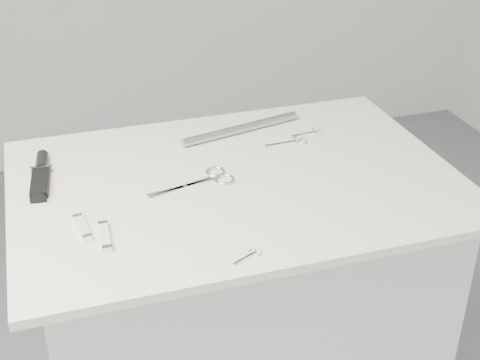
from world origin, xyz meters
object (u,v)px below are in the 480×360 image
object	(u,v)px
large_shears	(208,179)
pocket_knife_b	(82,227)
sheathed_knife	(41,173)
pocket_knife_a	(105,236)
tiny_scissors	(249,255)
metal_rail	(241,129)
plinth	(236,335)
embroidery_scissors_a	(292,141)
embroidery_scissors_b	(311,133)

from	to	relation	value
large_shears	pocket_knife_b	world-z (taller)	pocket_knife_b
large_shears	sheathed_knife	bearing A→B (deg)	146.03
pocket_knife_a	sheathed_knife	bearing A→B (deg)	21.91
tiny_scissors	pocket_knife_b	xyz separation A→B (m)	(-0.29, 0.19, 0.00)
sheathed_knife	pocket_knife_b	xyz separation A→B (m)	(0.07, -0.25, -0.00)
large_shears	sheathed_knife	size ratio (longest dim) A/B	1.01
large_shears	pocket_knife_a	xyz separation A→B (m)	(-0.25, -0.16, 0.00)
metal_rail	large_shears	bearing A→B (deg)	-124.50
plinth	tiny_scissors	xyz separation A→B (m)	(-0.07, -0.29, 0.47)
plinth	large_shears	size ratio (longest dim) A/B	4.44
large_shears	tiny_scissors	size ratio (longest dim) A/B	3.23
large_shears	pocket_knife_a	distance (m)	0.30
embroidery_scissors_a	sheathed_knife	world-z (taller)	sheathed_knife
embroidery_scissors_a	metal_rail	distance (m)	0.14
large_shears	embroidery_scissors_b	world-z (taller)	large_shears
sheathed_knife	pocket_knife_a	size ratio (longest dim) A/B	2.03
pocket_knife_b	large_shears	bearing A→B (deg)	-75.89
pocket_knife_b	tiny_scissors	bearing A→B (deg)	-130.63
plinth	metal_rail	size ratio (longest dim) A/B	2.70
plinth	tiny_scissors	size ratio (longest dim) A/B	14.35
embroidery_scissors_a	pocket_knife_b	size ratio (longest dim) A/B	1.17
plinth	sheathed_knife	world-z (taller)	sheathed_knife
tiny_scissors	metal_rail	size ratio (longest dim) A/B	0.19
embroidery_scissors_b	sheathed_knife	size ratio (longest dim) A/B	0.44
embroidery_scissors_b	tiny_scissors	xyz separation A→B (m)	(-0.32, -0.46, -0.00)
embroidery_scissors_b	pocket_knife_a	size ratio (longest dim) A/B	0.89
plinth	sheathed_knife	distance (m)	0.65
sheathed_knife	pocket_knife_b	size ratio (longest dim) A/B	2.14
tiny_scissors	embroidery_scissors_a	bearing A→B (deg)	33.24
sheathed_knife	metal_rail	world-z (taller)	metal_rail
large_shears	pocket_knife_a	size ratio (longest dim) A/B	2.04
plinth	pocket_knife_a	world-z (taller)	pocket_knife_a
large_shears	embroidery_scissors_b	bearing A→B (deg)	13.21
large_shears	embroidery_scissors_b	distance (m)	0.36
embroidery_scissors_b	tiny_scissors	size ratio (longest dim) A/B	1.41
tiny_scissors	pocket_knife_a	bearing A→B (deg)	124.82
embroidery_scissors_b	metal_rail	size ratio (longest dim) A/B	0.26
large_shears	sheathed_knife	world-z (taller)	sheathed_knife
plinth	embroidery_scissors_a	size ratio (longest dim) A/B	8.21
embroidery_scissors_b	metal_rail	xyz separation A→B (m)	(-0.17, 0.06, 0.01)
plinth	pocket_knife_a	xyz separation A→B (m)	(-0.32, -0.15, 0.48)
embroidery_scissors_a	pocket_knife_b	distance (m)	0.60
plinth	large_shears	bearing A→B (deg)	171.75
sheathed_knife	large_shears	bearing A→B (deg)	-105.01
sheathed_knife	embroidery_scissors_b	bearing A→B (deg)	-82.26
embroidery_scissors_a	tiny_scissors	xyz separation A→B (m)	(-0.26, -0.43, -0.00)
metal_rail	pocket_knife_a	bearing A→B (deg)	-136.57
embroidery_scissors_a	tiny_scissors	size ratio (longest dim) A/B	1.75
plinth	embroidery_scissors_b	xyz separation A→B (m)	(0.25, 0.17, 0.47)
plinth	pocket_knife_b	size ratio (longest dim) A/B	9.60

